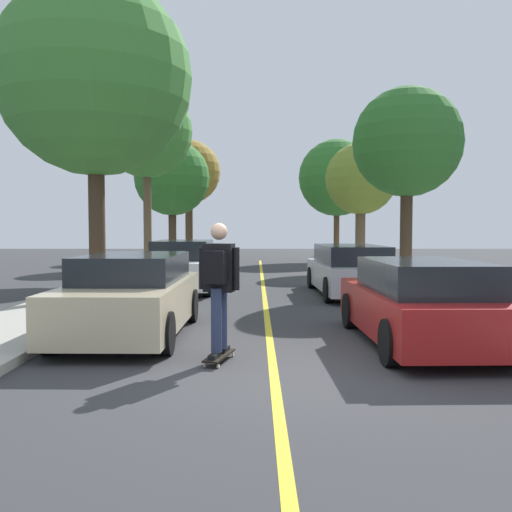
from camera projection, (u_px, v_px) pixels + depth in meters
The scene contains 16 objects.
ground at pixel (273, 372), 7.22m from camera, with size 80.00×80.00×0.00m, color #353538.
center_line at pixel (267, 320), 11.21m from camera, with size 0.12×39.20×0.01m, color gold.
parked_car_left_nearest at pixel (131, 296), 9.61m from camera, with size 1.94×4.29×1.39m.
parked_car_left_near at pixel (183, 266), 16.39m from camera, with size 1.90×4.32×1.46m.
parked_car_right_nearest at pixel (419, 303), 8.85m from camera, with size 1.91×4.29×1.34m.
parked_car_right_near at pixel (350, 270), 15.36m from camera, with size 2.01×4.72×1.36m.
street_tree_left_nearest at pixel (95, 79), 13.66m from camera, with size 4.74×4.74×7.71m.
street_tree_left_near at pixel (146, 133), 20.13m from camera, with size 3.28×3.28×6.76m.
street_tree_left_far at pixel (172, 178), 26.23m from camera, with size 3.51×3.51×5.75m.
street_tree_left_farthest at pixel (189, 173), 32.74m from camera, with size 3.69×3.69×6.76m.
street_tree_right_nearest at pixel (407, 143), 16.22m from camera, with size 3.16×3.16×5.75m.
street_tree_right_near at pixel (361, 180), 23.43m from camera, with size 2.98×2.98×5.21m.
street_tree_right_far at pixel (337, 178), 30.35m from camera, with size 4.14×4.14×6.43m.
fire_hydrant at pixel (89, 290), 12.18m from camera, with size 0.20×0.20×0.70m.
skateboard at pixel (219, 356), 7.74m from camera, with size 0.42×0.87×0.10m.
skateboarder at pixel (218, 280), 7.66m from camera, with size 0.58×0.70×1.81m.
Camera 1 is at (-0.23, -7.13, 1.87)m, focal length 39.44 mm.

